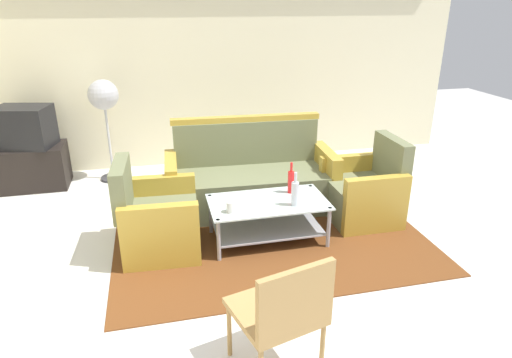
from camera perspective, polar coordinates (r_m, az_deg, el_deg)
name	(u,v)px	position (r m, az deg, el deg)	size (l,w,h in m)	color
ground_plane	(291,276)	(3.83, 4.44, -12.26)	(14.00, 14.00, 0.00)	silver
wall_back	(225,54)	(6.17, -3.94, 15.72)	(6.52, 0.19, 2.80)	beige
rug	(269,235)	(4.41, 1.69, -7.13)	(2.94, 2.14, 0.01)	brown
couch	(250,180)	(4.86, -0.71, -0.19)	(1.83, 0.82, 0.96)	#6B704C
armchair_left	(157,221)	(4.15, -12.54, -5.25)	(0.74, 0.80, 0.85)	#6B704C
armchair_right	(364,193)	(4.76, 13.66, -1.69)	(0.70, 0.76, 0.85)	#6B704C
coffee_table	(268,215)	(4.20, 1.53, -4.59)	(1.10, 0.60, 0.40)	silver
bottle_clear	(295,193)	(4.03, 5.02, -1.80)	(0.07, 0.07, 0.32)	silver
bottle_red	(291,181)	(4.29, 4.50, -0.29)	(0.06, 0.06, 0.31)	red
cup	(231,207)	(3.92, -3.22, -3.60)	(0.08, 0.08, 0.10)	silver
tv_stand	(32,167)	(6.05, -26.72, 1.40)	(0.80, 0.50, 0.52)	black
television	(24,127)	(5.92, -27.54, 5.93)	(0.68, 0.56, 0.48)	black
pedestal_fan	(104,101)	(5.74, -18.88, 9.45)	(0.36, 0.36, 1.27)	#2D2D33
wicker_chair	(283,309)	(2.68, 3.50, -16.31)	(0.59, 0.59, 0.84)	#AD844C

